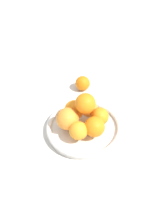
# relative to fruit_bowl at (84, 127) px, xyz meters

# --- Properties ---
(ground_plane) EXTENTS (4.00, 4.00, 0.00)m
(ground_plane) POSITION_rel_fruit_bowl_xyz_m (0.00, 0.00, -0.02)
(ground_plane) COLOR beige
(fruit_bowl) EXTENTS (0.29, 0.29, 0.03)m
(fruit_bowl) POSITION_rel_fruit_bowl_xyz_m (0.00, 0.00, 0.00)
(fruit_bowl) COLOR silver
(fruit_bowl) RESTS_ON ground_plane
(orange_pile) EXTENTS (0.19, 0.17, 0.13)m
(orange_pile) POSITION_rel_fruit_bowl_xyz_m (0.01, -0.00, 0.06)
(orange_pile) COLOR orange
(orange_pile) RESTS_ON fruit_bowl
(stray_orange) EXTENTS (0.07, 0.07, 0.07)m
(stray_orange) POSITION_rel_fruit_bowl_xyz_m (-0.04, -0.25, 0.02)
(stray_orange) COLOR orange
(stray_orange) RESTS_ON ground_plane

